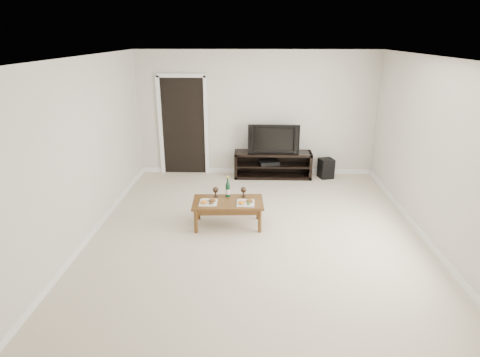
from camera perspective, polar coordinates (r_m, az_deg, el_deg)
The scene contains 14 objects.
floor at distance 6.31m, azimuth 2.35°, elevation -7.36°, with size 5.50×5.50×0.00m, color beige.
back_wall at distance 8.53m, azimuth 2.36°, elevation 9.15°, with size 5.00×0.04×2.60m, color beige.
ceiling at distance 5.62m, azimuth 2.74°, elevation 17.13°, with size 5.00×5.50×0.04m, color white.
doorway at distance 8.68m, azimuth -8.03°, elevation 7.30°, with size 0.90×0.02×2.05m, color black.
media_console at distance 8.53m, azimuth 4.68°, elevation 1.98°, with size 1.62×0.45×0.55m, color black.
television at distance 8.37m, azimuth 4.79°, elevation 5.76°, with size 1.06×0.14×0.61m, color black.
av_receiver at distance 8.50m, azimuth 4.14°, elevation 2.29°, with size 0.40×0.30×0.08m, color black.
subwoofer at distance 8.68m, azimuth 12.13°, elevation 1.44°, with size 0.28×0.28×0.41m, color black.
coffee_table at distance 6.37m, azimuth -1.71°, elevation -4.98°, with size 1.10×0.60×0.42m, color brown.
plate_left at distance 6.22m, azimuth -4.53°, elevation -3.23°, with size 0.27×0.27×0.07m, color white.
plate_right at distance 6.18m, azimuth 0.81°, elevation -3.32°, with size 0.27×0.27×0.07m, color white.
wine_bottle at distance 6.40m, azimuth -1.75°, elevation -1.13°, with size 0.07×0.07×0.35m, color #0F3920.
goblet_left at distance 6.43m, azimuth -3.49°, elevation -1.90°, with size 0.09×0.09×0.17m, color #33261C, non-canonical shape.
goblet_right at distance 6.42m, azimuth 0.50°, elevation -1.92°, with size 0.09×0.09×0.17m, color #33261C, non-canonical shape.
Camera 1 is at (-0.07, -5.61, 2.89)m, focal length 30.00 mm.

